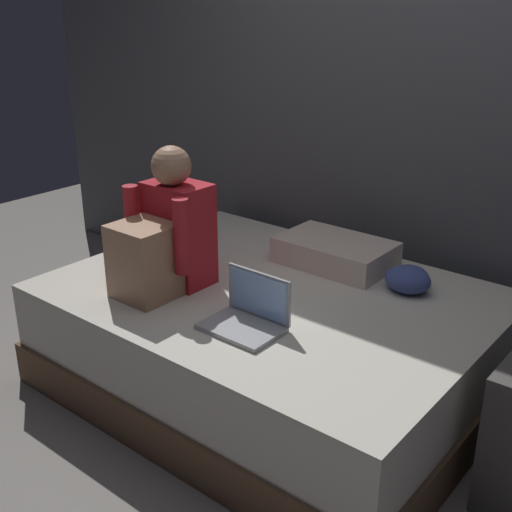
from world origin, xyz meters
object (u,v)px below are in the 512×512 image
object	(u,v)px
person_sitting	(165,236)
clothes_pile	(409,278)
bed	(270,340)
laptop	(248,314)
pillow	(335,252)

from	to	relation	value
person_sitting	clothes_pile	world-z (taller)	person_sitting
bed	laptop	distance (m)	0.49
person_sitting	pillow	world-z (taller)	person_sitting
person_sitting	clothes_pile	size ratio (longest dim) A/B	2.75
person_sitting	pillow	distance (m)	0.88
clothes_pile	person_sitting	bearing A→B (deg)	-142.39
person_sitting	pillow	size ratio (longest dim) A/B	1.17
laptop	pillow	distance (m)	0.79
pillow	clothes_pile	bearing A→B (deg)	-5.76
bed	clothes_pile	distance (m)	0.71
laptop	bed	bearing A→B (deg)	113.51
person_sitting	pillow	xyz separation A→B (m)	(0.46, 0.73, -0.19)
bed	clothes_pile	size ratio (longest dim) A/B	8.40
pillow	clothes_pile	world-z (taller)	pillow
bed	person_sitting	xyz separation A→B (m)	(-0.40, -0.28, 0.51)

